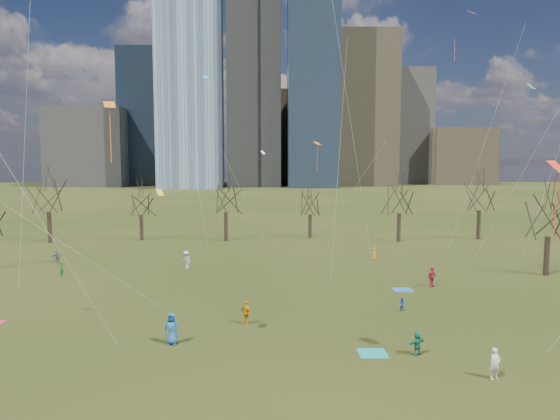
{
  "coord_description": "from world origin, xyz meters",
  "views": [
    {
      "loc": [
        -0.8,
        -29.15,
        10.9
      ],
      "look_at": [
        0.0,
        12.0,
        7.0
      ],
      "focal_mm": 32.0,
      "sensor_mm": 36.0,
      "label": 1
    }
  ],
  "objects_px": {
    "blanket_teal": "(372,353)",
    "blanket_navy": "(403,290)",
    "person_0": "(172,329)",
    "person_4": "(247,313)",
    "person_1": "(495,364)"
  },
  "relations": [
    {
      "from": "blanket_teal",
      "to": "blanket_navy",
      "type": "bearing_deg",
      "value": 68.75
    },
    {
      "from": "blanket_teal",
      "to": "blanket_navy",
      "type": "distance_m",
      "value": 15.29
    },
    {
      "from": "blanket_navy",
      "to": "person_0",
      "type": "relative_size",
      "value": 0.83
    },
    {
      "from": "blanket_teal",
      "to": "person_4",
      "type": "relative_size",
      "value": 1.01
    },
    {
      "from": "blanket_navy",
      "to": "person_0",
      "type": "bearing_deg",
      "value": -144.13
    },
    {
      "from": "person_0",
      "to": "blanket_teal",
      "type": "bearing_deg",
      "value": -5.1
    },
    {
      "from": "blanket_navy",
      "to": "person_4",
      "type": "distance_m",
      "value": 15.78
    },
    {
      "from": "blanket_navy",
      "to": "person_1",
      "type": "bearing_deg",
      "value": -90.16
    },
    {
      "from": "person_1",
      "to": "person_4",
      "type": "xyz_separation_m",
      "value": [
        -12.96,
        8.83,
        -0.01
      ]
    },
    {
      "from": "blanket_navy",
      "to": "person_4",
      "type": "height_order",
      "value": "person_4"
    },
    {
      "from": "blanket_navy",
      "to": "person_4",
      "type": "bearing_deg",
      "value": -145.63
    },
    {
      "from": "person_0",
      "to": "person_1",
      "type": "height_order",
      "value": "person_0"
    },
    {
      "from": "blanket_teal",
      "to": "person_1",
      "type": "distance_m",
      "value": 6.55
    },
    {
      "from": "person_0",
      "to": "person_1",
      "type": "xyz_separation_m",
      "value": [
        17.28,
        -5.2,
        -0.16
      ]
    },
    {
      "from": "person_0",
      "to": "person_1",
      "type": "bearing_deg",
      "value": -13.54
    }
  ]
}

